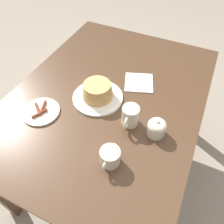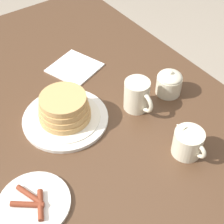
# 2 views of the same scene
# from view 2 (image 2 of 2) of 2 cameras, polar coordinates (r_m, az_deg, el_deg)

# --- Properties ---
(ground_plane) EXTENTS (8.00, 8.00, 0.00)m
(ground_plane) POSITION_cam_2_polar(r_m,az_deg,el_deg) (1.72, -4.93, -17.23)
(ground_plane) COLOR gray
(dining_table) EXTENTS (1.30, 0.97, 0.76)m
(dining_table) POSITION_cam_2_polar(r_m,az_deg,el_deg) (1.19, -6.82, -3.04)
(dining_table) COLOR #4C3321
(dining_table) RESTS_ON ground_plane
(pancake_plate) EXTENTS (0.26, 0.26, 0.10)m
(pancake_plate) POSITION_cam_2_polar(r_m,az_deg,el_deg) (1.03, -7.89, 0.09)
(pancake_plate) COLOR white
(pancake_plate) RESTS_ON dining_table
(side_plate_bacon) EXTENTS (0.18, 0.18, 0.02)m
(side_plate_bacon) POSITION_cam_2_polar(r_m,az_deg,el_deg) (0.90, -12.86, -14.54)
(side_plate_bacon) COLOR silver
(side_plate_bacon) RESTS_ON dining_table
(coffee_mug) EXTENTS (0.11, 0.08, 0.10)m
(coffee_mug) POSITION_cam_2_polar(r_m,az_deg,el_deg) (1.06, 4.24, 2.79)
(coffee_mug) COLOR beige
(coffee_mug) RESTS_ON dining_table
(creamer_pitcher) EXTENTS (0.12, 0.08, 0.09)m
(creamer_pitcher) POSITION_cam_2_polar(r_m,az_deg,el_deg) (0.96, 12.47, -4.91)
(creamer_pitcher) COLOR beige
(creamer_pitcher) RESTS_ON dining_table
(sugar_bowl) EXTENTS (0.08, 0.08, 0.09)m
(sugar_bowl) POSITION_cam_2_polar(r_m,az_deg,el_deg) (1.13, 9.48, 4.84)
(sugar_bowl) COLOR beige
(sugar_bowl) RESTS_ON dining_table
(napkin) EXTENTS (0.20, 0.20, 0.01)m
(napkin) POSITION_cam_2_polar(r_m,az_deg,el_deg) (1.24, -6.24, 7.33)
(napkin) COLOR white
(napkin) RESTS_ON dining_table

